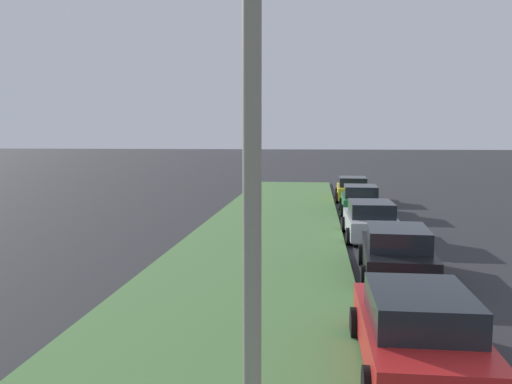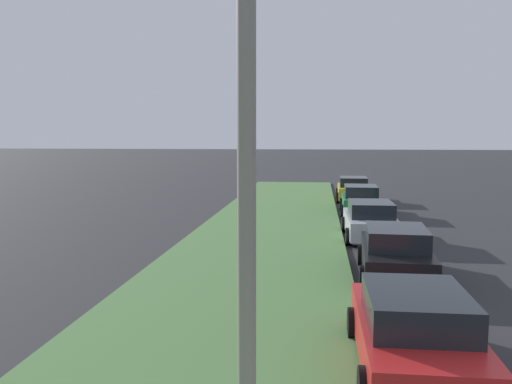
% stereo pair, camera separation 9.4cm
% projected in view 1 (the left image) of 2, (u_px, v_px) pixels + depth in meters
% --- Properties ---
extents(grass_median, '(60.00, 6.00, 0.12)m').
position_uv_depth(grass_median, '(245.00, 277.00, 14.92)').
color(grass_median, '#517F42').
rests_on(grass_median, ground).
extents(parked_car_red, '(4.31, 2.03, 1.47)m').
position_uv_depth(parked_car_red, '(417.00, 332.00, 8.96)').
color(parked_car_red, red).
rests_on(parked_car_red, ground).
extents(parked_car_black, '(4.39, 2.20, 1.47)m').
position_uv_depth(parked_car_black, '(397.00, 253.00, 14.97)').
color(parked_car_black, black).
rests_on(parked_car_black, ground).
extents(parked_car_silver, '(4.32, 2.07, 1.47)m').
position_uv_depth(parked_car_silver, '(370.00, 221.00, 20.67)').
color(parked_car_silver, '#B2B5BA').
rests_on(parked_car_silver, ground).
extents(parked_car_green, '(4.33, 2.09, 1.47)m').
position_uv_depth(parked_car_green, '(360.00, 200.00, 27.26)').
color(parked_car_green, '#1E6B38').
rests_on(parked_car_green, ground).
extents(parked_car_yellow, '(4.33, 2.08, 1.47)m').
position_uv_depth(parked_car_yellow, '(352.00, 189.00, 32.74)').
color(parked_car_yellow, gold).
rests_on(parked_car_yellow, ground).
extents(streetlight, '(0.37, 2.87, 7.50)m').
position_uv_depth(streetlight, '(281.00, 103.00, 6.56)').
color(streetlight, gray).
rests_on(streetlight, ground).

